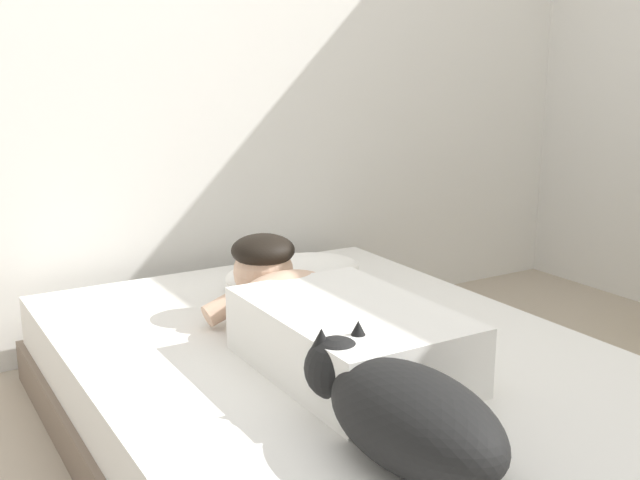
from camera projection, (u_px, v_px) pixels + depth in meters
back_wall at (186, 20)px, 2.94m from camera, size 3.82×0.12×2.50m
bed at (346, 406)px, 2.19m from camera, size 1.43×2.09×0.31m
pillow at (294, 272)px, 2.75m from camera, size 0.52×0.32×0.11m
person_lying at (322, 318)px, 2.13m from camera, size 0.43×0.92×0.27m
dog at (403, 411)px, 1.58m from camera, size 0.26×0.57×0.21m
coffee_cup at (328, 290)px, 2.60m from camera, size 0.13×0.09×0.07m
cell_phone at (438, 434)px, 1.69m from camera, size 0.07×0.14×0.01m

